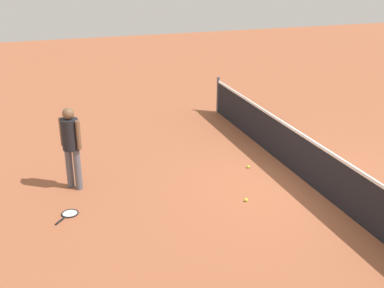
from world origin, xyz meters
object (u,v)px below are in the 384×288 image
object	(u,v)px
tennis_ball_midcourt	(246,200)
tennis_racket_near_player	(69,214)
tennis_ball_baseline	(248,167)
player_near_side	(71,141)

from	to	relation	value
tennis_ball_midcourt	tennis_racket_near_player	bearing A→B (deg)	-100.01
tennis_ball_midcourt	tennis_ball_baseline	xyz separation A→B (m)	(-1.40, 0.70, 0.00)
tennis_racket_near_player	tennis_ball_midcourt	distance (m)	3.33
tennis_racket_near_player	tennis_ball_baseline	world-z (taller)	tennis_ball_baseline
tennis_ball_baseline	tennis_racket_near_player	bearing A→B (deg)	-78.38
tennis_racket_near_player	tennis_ball_baseline	bearing A→B (deg)	101.62
tennis_racket_near_player	tennis_ball_midcourt	bearing A→B (deg)	79.99
player_near_side	tennis_ball_baseline	size ratio (longest dim) A/B	25.76
tennis_ball_midcourt	tennis_ball_baseline	distance (m)	1.56
tennis_racket_near_player	tennis_ball_baseline	distance (m)	4.06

